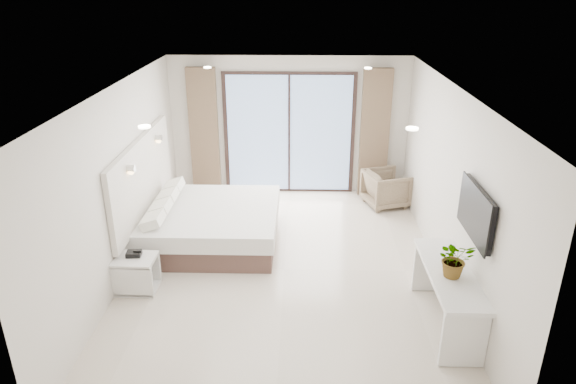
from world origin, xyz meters
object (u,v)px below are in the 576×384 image
object	(u,v)px
nightstand	(137,274)
console_desk	(448,285)
bed	(210,224)
armchair	(386,187)

from	to	relation	value
nightstand	console_desk	world-z (taller)	console_desk
nightstand	console_desk	distance (m)	4.13
bed	armchair	bearing A→B (deg)	26.80
console_desk	armchair	distance (m)	3.67
bed	nightstand	xyz separation A→B (m)	(-0.79, -1.43, -0.06)
bed	armchair	xyz separation A→B (m)	(3.08, 1.56, 0.06)
console_desk	armchair	xyz separation A→B (m)	(-0.19, 3.66, -0.19)
bed	nightstand	distance (m)	1.63
armchair	nightstand	bearing A→B (deg)	109.19
bed	console_desk	distance (m)	3.90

